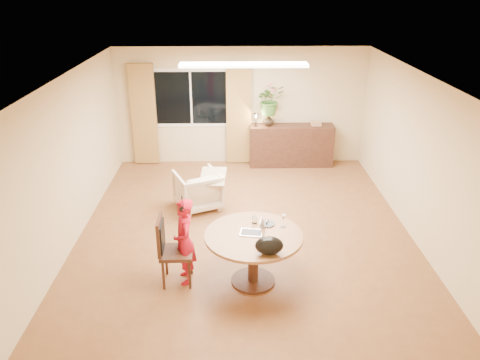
# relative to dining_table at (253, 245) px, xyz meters

# --- Properties ---
(floor) EXTENTS (6.50, 6.50, 0.00)m
(floor) POSITION_rel_dining_table_xyz_m (-0.07, 1.44, -0.60)
(floor) COLOR brown
(floor) RESTS_ON ground
(ceiling) EXTENTS (6.50, 6.50, 0.00)m
(ceiling) POSITION_rel_dining_table_xyz_m (-0.07, 1.44, 2.00)
(ceiling) COLOR white
(ceiling) RESTS_ON wall_back
(wall_back) EXTENTS (5.50, 0.00, 5.50)m
(wall_back) POSITION_rel_dining_table_xyz_m (-0.07, 4.69, 0.70)
(wall_back) COLOR #CFB786
(wall_back) RESTS_ON floor
(wall_left) EXTENTS (0.00, 6.50, 6.50)m
(wall_left) POSITION_rel_dining_table_xyz_m (-2.82, 1.44, 0.70)
(wall_left) COLOR #CFB786
(wall_left) RESTS_ON floor
(wall_right) EXTENTS (0.00, 6.50, 6.50)m
(wall_right) POSITION_rel_dining_table_xyz_m (2.68, 1.44, 0.70)
(wall_right) COLOR #CFB786
(wall_right) RESTS_ON floor
(window) EXTENTS (1.70, 0.03, 1.30)m
(window) POSITION_rel_dining_table_xyz_m (-1.17, 4.67, 0.90)
(window) COLOR white
(window) RESTS_ON wall_back
(curtain_left) EXTENTS (0.55, 0.08, 2.25)m
(curtain_left) POSITION_rel_dining_table_xyz_m (-2.22, 4.59, 0.55)
(curtain_left) COLOR brown
(curtain_left) RESTS_ON wall_back
(curtain_right) EXTENTS (0.55, 0.08, 2.25)m
(curtain_right) POSITION_rel_dining_table_xyz_m (-0.12, 4.59, 0.55)
(curtain_right) COLOR brown
(curtain_right) RESTS_ON wall_back
(ceiling_panel) EXTENTS (2.20, 0.35, 0.05)m
(ceiling_panel) POSITION_rel_dining_table_xyz_m (-0.07, 2.64, 1.97)
(ceiling_panel) COLOR white
(ceiling_panel) RESTS_ON ceiling
(dining_table) EXTENTS (1.34, 1.34, 0.76)m
(dining_table) POSITION_rel_dining_table_xyz_m (0.00, 0.00, 0.00)
(dining_table) COLOR brown
(dining_table) RESTS_ON floor
(dining_chair) EXTENTS (0.49, 0.45, 1.01)m
(dining_chair) POSITION_rel_dining_table_xyz_m (-1.05, 0.03, -0.10)
(dining_chair) COLOR black
(dining_chair) RESTS_ON floor
(child) EXTENTS (0.51, 0.39, 1.25)m
(child) POSITION_rel_dining_table_xyz_m (-0.94, 0.06, 0.03)
(child) COLOR red
(child) RESTS_ON floor
(laptop) EXTENTS (0.36, 0.27, 0.22)m
(laptop) POSITION_rel_dining_table_xyz_m (-0.03, 0.03, 0.27)
(laptop) COLOR #B7B7BC
(laptop) RESTS_ON dining_table
(tumbler) EXTENTS (0.09, 0.09, 0.11)m
(tumbler) POSITION_rel_dining_table_xyz_m (0.03, 0.31, 0.22)
(tumbler) COLOR white
(tumbler) RESTS_ON dining_table
(wine_glass) EXTENTS (0.07, 0.07, 0.19)m
(wine_glass) POSITION_rel_dining_table_xyz_m (0.42, 0.19, 0.26)
(wine_glass) COLOR white
(wine_glass) RESTS_ON dining_table
(pot_lid) EXTENTS (0.26, 0.26, 0.04)m
(pot_lid) POSITION_rel_dining_table_xyz_m (0.20, 0.27, 0.18)
(pot_lid) COLOR white
(pot_lid) RESTS_ON dining_table
(handbag) EXTENTS (0.40, 0.29, 0.24)m
(handbag) POSITION_rel_dining_table_xyz_m (0.17, -0.49, 0.28)
(handbag) COLOR black
(handbag) RESTS_ON dining_table
(armchair) EXTENTS (1.00, 1.01, 0.71)m
(armchair) POSITION_rel_dining_table_xyz_m (-0.92, 2.34, -0.25)
(armchair) COLOR #BDB396
(armchair) RESTS_ON floor
(throw) EXTENTS (0.49, 0.58, 0.03)m
(throw) POSITION_rel_dining_table_xyz_m (-0.63, 2.27, 0.12)
(throw) COLOR beige
(throw) RESTS_ON armchair
(sideboard) EXTENTS (1.86, 0.45, 0.93)m
(sideboard) POSITION_rel_dining_table_xyz_m (1.05, 4.45, -0.14)
(sideboard) COLOR black
(sideboard) RESTS_ON floor
(vase) EXTENTS (0.27, 0.27, 0.25)m
(vase) POSITION_rel_dining_table_xyz_m (0.52, 4.45, 0.45)
(vase) COLOR black
(vase) RESTS_ON sideboard
(bouquet) EXTENTS (0.70, 0.65, 0.66)m
(bouquet) POSITION_rel_dining_table_xyz_m (0.55, 4.45, 0.91)
(bouquet) COLOR #2C5E23
(bouquet) RESTS_ON vase
(book_stack) EXTENTS (0.24, 0.19, 0.09)m
(book_stack) POSITION_rel_dining_table_xyz_m (1.59, 4.45, 0.37)
(book_stack) COLOR #96714C
(book_stack) RESTS_ON sideboard
(desk_lamp) EXTENTS (0.13, 0.13, 0.31)m
(desk_lamp) POSITION_rel_dining_table_xyz_m (0.25, 4.40, 0.48)
(desk_lamp) COLOR black
(desk_lamp) RESTS_ON sideboard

